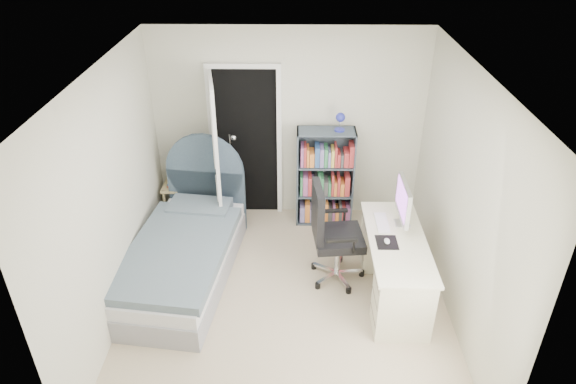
{
  "coord_description": "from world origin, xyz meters",
  "views": [
    {
      "loc": [
        0.08,
        -4.22,
        3.81
      ],
      "look_at": [
        0.01,
        0.34,
        1.14
      ],
      "focal_mm": 32.0,
      "sensor_mm": 36.0,
      "label": 1
    }
  ],
  "objects_px": {
    "bed": "(185,252)",
    "office_chair": "(330,230)",
    "nightstand": "(179,192)",
    "bookcase": "(325,181)",
    "desk": "(394,264)",
    "floor_lamp": "(234,187)"
  },
  "relations": [
    {
      "from": "bed",
      "to": "bookcase",
      "type": "xyz_separation_m",
      "value": [
        1.63,
        1.14,
        0.3
      ]
    },
    {
      "from": "floor_lamp",
      "to": "bookcase",
      "type": "xyz_separation_m",
      "value": [
        1.18,
        0.02,
        0.09
      ]
    },
    {
      "from": "floor_lamp",
      "to": "desk",
      "type": "xyz_separation_m",
      "value": [
        1.85,
        -1.43,
        -0.11
      ]
    },
    {
      "from": "nightstand",
      "to": "bookcase",
      "type": "height_order",
      "value": "bookcase"
    },
    {
      "from": "desk",
      "to": "office_chair",
      "type": "distance_m",
      "value": 0.77
    },
    {
      "from": "office_chair",
      "to": "bed",
      "type": "bearing_deg",
      "value": 178.03
    },
    {
      "from": "office_chair",
      "to": "nightstand",
      "type": "bearing_deg",
      "value": 147.04
    },
    {
      "from": "nightstand",
      "to": "office_chair",
      "type": "distance_m",
      "value": 2.29
    },
    {
      "from": "bookcase",
      "to": "bed",
      "type": "bearing_deg",
      "value": -145.06
    },
    {
      "from": "desk",
      "to": "bookcase",
      "type": "bearing_deg",
      "value": 114.91
    },
    {
      "from": "office_chair",
      "to": "floor_lamp",
      "type": "bearing_deg",
      "value": 134.99
    },
    {
      "from": "nightstand",
      "to": "bookcase",
      "type": "distance_m",
      "value": 1.93
    },
    {
      "from": "bed",
      "to": "desk",
      "type": "height_order",
      "value": "bed"
    },
    {
      "from": "floor_lamp",
      "to": "bed",
      "type": "bearing_deg",
      "value": -111.9
    },
    {
      "from": "bed",
      "to": "desk",
      "type": "xyz_separation_m",
      "value": [
        2.3,
        -0.31,
        0.1
      ]
    },
    {
      "from": "office_chair",
      "to": "desk",
      "type": "bearing_deg",
      "value": -20.47
    },
    {
      "from": "desk",
      "to": "nightstand",
      "type": "bearing_deg",
      "value": 150.04
    },
    {
      "from": "desk",
      "to": "office_chair",
      "type": "xyz_separation_m",
      "value": [
        -0.68,
        0.25,
        0.26
      ]
    },
    {
      "from": "nightstand",
      "to": "office_chair",
      "type": "xyz_separation_m",
      "value": [
        1.91,
        -1.24,
        0.26
      ]
    },
    {
      "from": "bed",
      "to": "office_chair",
      "type": "xyz_separation_m",
      "value": [
        1.62,
        -0.06,
        0.35
      ]
    },
    {
      "from": "nightstand",
      "to": "office_chair",
      "type": "relative_size",
      "value": 0.5
    },
    {
      "from": "bed",
      "to": "floor_lamp",
      "type": "xyz_separation_m",
      "value": [
        0.45,
        1.12,
        0.21
      ]
    }
  ]
}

